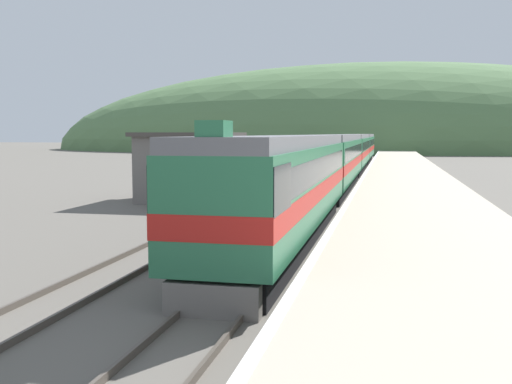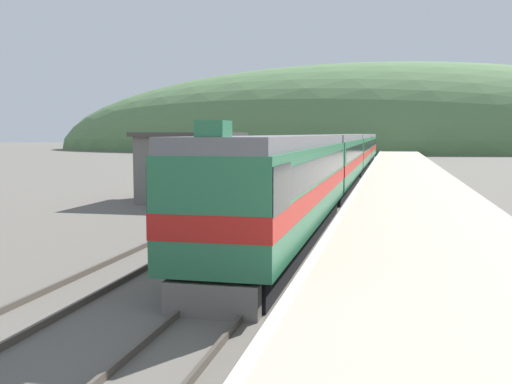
{
  "view_description": "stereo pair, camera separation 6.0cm",
  "coord_description": "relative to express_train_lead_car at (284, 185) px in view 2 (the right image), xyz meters",
  "views": [
    {
      "loc": [
        3.75,
        5.09,
        4.05
      ],
      "look_at": [
        -0.02,
        22.04,
        2.34
      ],
      "focal_mm": 42.0,
      "sensor_mm": 36.0,
      "label": 1
    },
    {
      "loc": [
        3.81,
        5.11,
        4.05
      ],
      "look_at": [
        -0.02,
        22.04,
        2.34
      ],
      "focal_mm": 42.0,
      "sensor_mm": 36.0,
      "label": 2
    }
  ],
  "objects": [
    {
      "name": "carriage_third",
      "position": [
        0.0,
        43.05,
        -0.01
      ],
      "size": [
        2.84,
        21.01,
        3.97
      ],
      "color": "black",
      "rests_on": "ground"
    },
    {
      "name": "carriage_second",
      "position": [
        0.0,
        21.16,
        -0.01
      ],
      "size": [
        2.84,
        21.01,
        3.97
      ],
      "color": "black",
      "rests_on": "ground"
    },
    {
      "name": "distant_hills",
      "position": [
        0.0,
        126.74,
        -2.17
      ],
      "size": [
        162.68,
        73.21,
        41.5
      ],
      "color": "#517547",
      "rests_on": "ground"
    },
    {
      "name": "station_shed",
      "position": [
        -7.99,
        12.97,
        -0.1
      ],
      "size": [
        5.55,
        6.17,
        4.11
      ],
      "color": "slate",
      "rests_on": "ground"
    },
    {
      "name": "track_siding",
      "position": [
        -3.95,
        43.42,
        -2.09
      ],
      "size": [
        1.52,
        180.0,
        0.16
      ],
      "color": "#4C443D",
      "rests_on": "ground"
    },
    {
      "name": "track_main",
      "position": [
        0.0,
        43.42,
        -2.09
      ],
      "size": [
        1.52,
        180.0,
        0.16
      ],
      "color": "#4C443D",
      "rests_on": "ground"
    },
    {
      "name": "carriage_fourth",
      "position": [
        0.0,
        64.94,
        -0.01
      ],
      "size": [
        2.84,
        21.01,
        3.97
      ],
      "color": "black",
      "rests_on": "ground"
    },
    {
      "name": "platform",
      "position": [
        5.07,
        23.42,
        -1.73
      ],
      "size": [
        6.56,
        140.0,
        0.9
      ],
      "color": "#B2A893",
      "rests_on": "ground"
    },
    {
      "name": "express_train_lead_car",
      "position": [
        0.0,
        0.0,
        0.0
      ],
      "size": [
        2.85,
        19.09,
        4.33
      ],
      "color": "black",
      "rests_on": "ground"
    }
  ]
}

